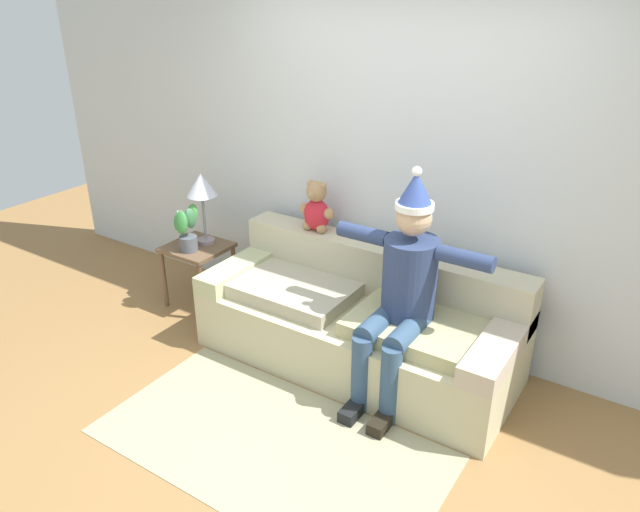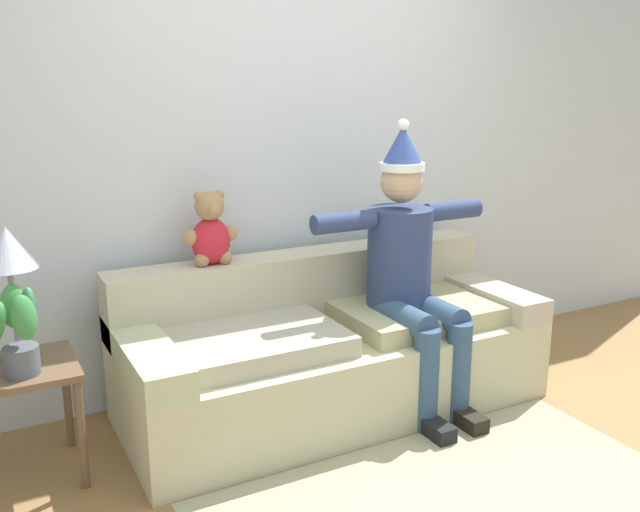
{
  "view_description": "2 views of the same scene",
  "coord_description": "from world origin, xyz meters",
  "px_view_note": "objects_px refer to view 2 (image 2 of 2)",
  "views": [
    {
      "loc": [
        1.74,
        -2.15,
        2.49
      ],
      "look_at": [
        -0.18,
        0.79,
        0.86
      ],
      "focal_mm": 33.92,
      "sensor_mm": 36.0,
      "label": 1
    },
    {
      "loc": [
        -1.64,
        -1.94,
        1.68
      ],
      "look_at": [
        -0.14,
        0.88,
        0.87
      ],
      "focal_mm": 38.52,
      "sensor_mm": 36.0,
      "label": 2
    }
  ],
  "objects_px": {
    "couch": "(330,349)",
    "potted_plant": "(18,330)",
    "person_seated": "(409,266)",
    "table_lamp": "(8,255)",
    "teddy_bear": "(211,231)",
    "side_table": "(19,386)"
  },
  "relations": [
    {
      "from": "couch",
      "to": "potted_plant",
      "type": "relative_size",
      "value": 5.71
    },
    {
      "from": "person_seated",
      "to": "table_lamp",
      "type": "relative_size",
      "value": 2.58
    },
    {
      "from": "couch",
      "to": "potted_plant",
      "type": "xyz_separation_m",
      "value": [
        -1.49,
        -0.11,
        0.4
      ]
    },
    {
      "from": "teddy_bear",
      "to": "couch",
      "type": "bearing_deg",
      "value": -26.85
    },
    {
      "from": "side_table",
      "to": "table_lamp",
      "type": "distance_m",
      "value": 0.56
    },
    {
      "from": "side_table",
      "to": "teddy_bear",
      "type": "bearing_deg",
      "value": 16.23
    },
    {
      "from": "side_table",
      "to": "person_seated",
      "type": "bearing_deg",
      "value": -4.59
    },
    {
      "from": "teddy_bear",
      "to": "potted_plant",
      "type": "xyz_separation_m",
      "value": [
        -0.95,
        -0.38,
        -0.24
      ]
    },
    {
      "from": "person_seated",
      "to": "potted_plant",
      "type": "bearing_deg",
      "value": 178.47
    },
    {
      "from": "couch",
      "to": "teddy_bear",
      "type": "relative_size",
      "value": 5.72
    },
    {
      "from": "side_table",
      "to": "potted_plant",
      "type": "height_order",
      "value": "potted_plant"
    },
    {
      "from": "potted_plant",
      "to": "teddy_bear",
      "type": "bearing_deg",
      "value": 21.86
    },
    {
      "from": "person_seated",
      "to": "teddy_bear",
      "type": "relative_size",
      "value": 3.93
    },
    {
      "from": "couch",
      "to": "side_table",
      "type": "bearing_deg",
      "value": -179.67
    },
    {
      "from": "person_seated",
      "to": "teddy_bear",
      "type": "height_order",
      "value": "person_seated"
    },
    {
      "from": "potted_plant",
      "to": "person_seated",
      "type": "bearing_deg",
      "value": -1.53
    },
    {
      "from": "potted_plant",
      "to": "couch",
      "type": "bearing_deg",
      "value": 4.21
    },
    {
      "from": "couch",
      "to": "side_table",
      "type": "relative_size",
      "value": 4.19
    },
    {
      "from": "person_seated",
      "to": "side_table",
      "type": "height_order",
      "value": "person_seated"
    },
    {
      "from": "couch",
      "to": "teddy_bear",
      "type": "height_order",
      "value": "teddy_bear"
    },
    {
      "from": "couch",
      "to": "table_lamp",
      "type": "xyz_separation_m",
      "value": [
        -1.49,
        0.08,
        0.67
      ]
    },
    {
      "from": "teddy_bear",
      "to": "table_lamp",
      "type": "height_order",
      "value": "teddy_bear"
    }
  ]
}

